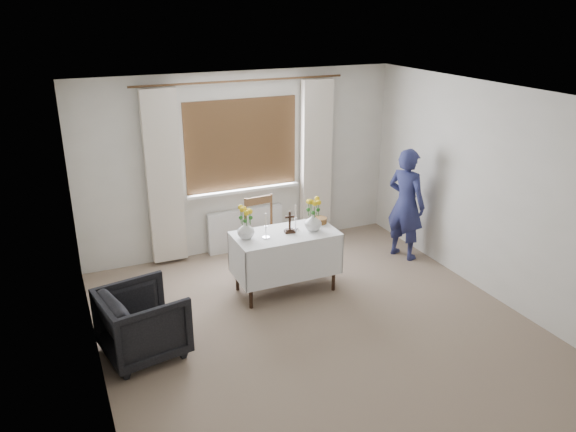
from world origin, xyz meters
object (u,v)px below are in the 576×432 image
object	(u,v)px
wooden_chair	(265,234)
person	(406,204)
altar_table	(285,262)
flower_vase_right	(313,222)
wooden_cross	(290,222)
flower_vase_left	(246,230)
armchair	(143,323)

from	to	relation	value
wooden_chair	person	world-z (taller)	person
altar_table	flower_vase_right	xyz separation A→B (m)	(0.34, -0.05, 0.49)
person	wooden_cross	size ratio (longest dim) A/B	5.76
flower_vase_right	altar_table	bearing A→B (deg)	171.21
flower_vase_left	wooden_chair	bearing A→B (deg)	52.94
altar_table	wooden_chair	world-z (taller)	wooden_chair
altar_table	flower_vase_left	distance (m)	0.69
person	altar_table	bearing A→B (deg)	76.15
altar_table	flower_vase_right	distance (m)	0.60
armchair	flower_vase_left	world-z (taller)	flower_vase_left
wooden_chair	person	bearing A→B (deg)	-17.31
wooden_cross	flower_vase_left	distance (m)	0.54
wooden_chair	armchair	size ratio (longest dim) A/B	1.23
flower_vase_left	flower_vase_right	size ratio (longest dim) A/B	0.97
armchair	flower_vase_right	distance (m)	2.31
person	flower_vase_left	world-z (taller)	person
altar_table	wooden_chair	distance (m)	0.70
wooden_chair	flower_vase_right	world-z (taller)	flower_vase_right
altar_table	flower_vase_right	bearing A→B (deg)	-8.79
person	wooden_chair	bearing A→B (deg)	55.46
altar_table	flower_vase_left	size ratio (longest dim) A/B	5.88
wooden_cross	armchair	bearing A→B (deg)	-149.97
armchair	wooden_cross	xyz separation A→B (m)	(1.89, 0.65, 0.54)
armchair	wooden_cross	world-z (taller)	wooden_cross
armchair	flower_vase_right	world-z (taller)	flower_vase_right
person	flower_vase_right	distance (m)	1.59
wooden_cross	flower_vase_right	xyz separation A→B (m)	(0.28, -0.05, -0.03)
wooden_cross	person	bearing A→B (deg)	19.14
person	flower_vase_left	bearing A→B (deg)	73.63
altar_table	armchair	distance (m)	1.94
person	flower_vase_right	world-z (taller)	person
armchair	person	bearing A→B (deg)	-87.10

